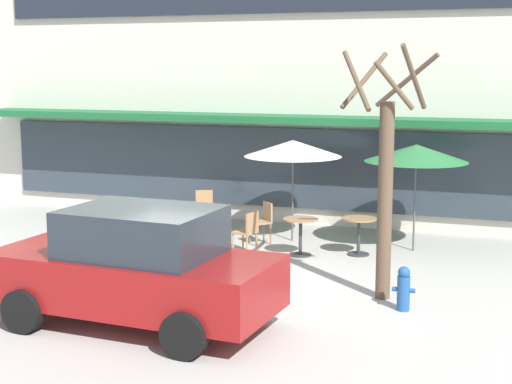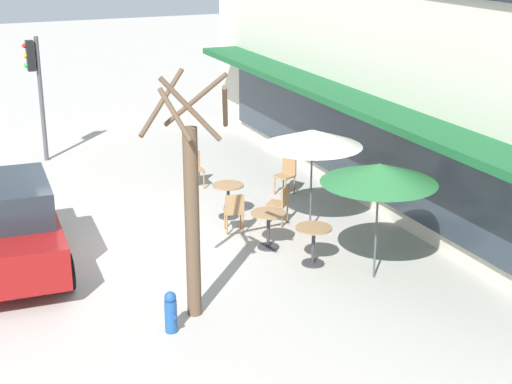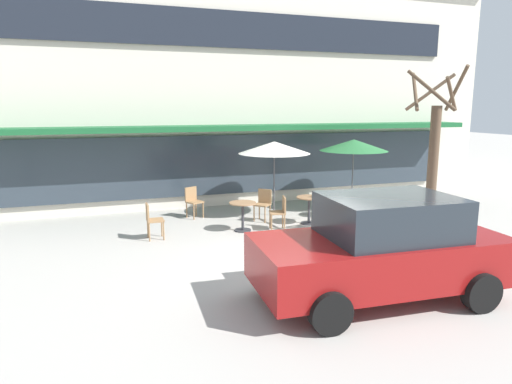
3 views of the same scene
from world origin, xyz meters
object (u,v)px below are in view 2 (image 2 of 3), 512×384
Objects in this scene: cafe_table_near_wall at (314,239)px; cafe_table_streetside at (228,195)px; cafe_chair_3 at (287,173)px; parked_sedan at (7,225)px; cafe_table_by_tree at (268,224)px; patio_umbrella_cream_folded at (312,138)px; traffic_light_pole at (36,78)px; cafe_chair_2 at (281,202)px; cafe_chair_1 at (194,167)px; patio_umbrella_green_folded at (379,173)px; fire_hydrant at (171,312)px; cafe_chair_0 at (234,210)px; street_tree at (192,204)px.

cafe_table_near_wall and cafe_table_streetside have the same top height.
parked_sedan is (1.84, -6.69, 0.35)m from cafe_chair_3.
parked_sedan reaches higher than cafe_table_by_tree.
cafe_table_near_wall is 0.35× the size of patio_umbrella_cream_folded.
cafe_table_streetside is 0.22× the size of traffic_light_pole.
patio_umbrella_cream_folded is 2.47× the size of cafe_chair_2.
patio_umbrella_green_folded is at bearing 11.66° from cafe_chair_1.
cafe_table_streetside reaches higher than fire_hydrant.
cafe_chair_0 is at bearing -105.60° from patio_umbrella_cream_folded.
cafe_chair_0 and cafe_chair_2 have the same top height.
patio_umbrella_cream_folded reaches higher than fire_hydrant.
cafe_chair_0 is 3.27m from cafe_chair_1.
cafe_chair_0 reaches higher than fire_hydrant.
cafe_chair_0 is (0.95, -0.24, 0.01)m from cafe_table_streetside.
patio_umbrella_cream_folded reaches higher than cafe_chair_0.
parked_sedan is at bearing -79.18° from cafe_table_streetside.
patio_umbrella_green_folded is 11.09m from traffic_light_pole.
fire_hydrant is at bearing 1.76° from traffic_light_pole.
traffic_light_pole reaches higher than cafe_chair_0.
cafe_chair_0 is 1.00× the size of cafe_chair_2.
parked_sedan is at bearing -101.85° from cafe_table_by_tree.
fire_hydrant is at bearing -40.62° from cafe_chair_3.
cafe_chair_3 is at bearing 150.87° from cafe_chair_2.
street_tree is (2.65, -3.54, -0.06)m from patio_umbrella_cream_folded.
parked_sedan reaches higher than cafe_chair_2.
street_tree reaches higher than cafe_table_by_tree.
cafe_chair_1 is at bearing -168.34° from patio_umbrella_green_folded.
cafe_table_streetside is 7.11m from traffic_light_pole.
cafe_chair_0 is at bearing 89.59° from parked_sedan.
cafe_chair_3 is at bearing 105.41° from parked_sedan.
cafe_table_near_wall is 0.85× the size of cafe_chair_2.
patio_umbrella_cream_folded is 6.26m from parked_sedan.
patio_umbrella_cream_folded is 2.81m from cafe_chair_3.
cafe_chair_1 is (-3.26, 0.24, 0.00)m from cafe_chair_0.
patio_umbrella_cream_folded is at bearing 42.57° from cafe_chair_2.
cafe_table_near_wall is 1.95m from patio_umbrella_green_folded.
cafe_chair_3 is (-4.94, 0.57, -1.50)m from patio_umbrella_green_folded.
patio_umbrella_cream_folded is 4.42m from street_tree.
cafe_table_streetside is at bearing -161.97° from patio_umbrella_green_folded.
fire_hydrant is (10.64, 0.33, -1.94)m from traffic_light_pole.
traffic_light_pole reaches higher than cafe_chair_2.
cafe_chair_3 reaches higher than cafe_table_near_wall.
parked_sedan reaches higher than cafe_chair_3.
cafe_chair_3 is (-3.96, 1.33, 0.01)m from cafe_table_near_wall.
cafe_table_by_tree is at bearing -36.04° from cafe_chair_2.
cafe_chair_3 is 0.21× the size of parked_sedan.
cafe_table_near_wall is 0.18× the size of street_tree.
street_tree is at bearing 128.19° from fire_hydrant.
cafe_chair_2 is at bearing 44.44° from cafe_table_streetside.
cafe_chair_2 is at bearing -137.43° from patio_umbrella_cream_folded.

